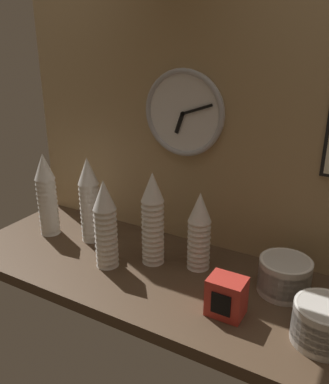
{
  "coord_description": "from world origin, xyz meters",
  "views": [
    {
      "loc": [
        0.54,
        -1.04,
        0.76
      ],
      "look_at": [
        -0.07,
        0.04,
        0.27
      ],
      "focal_mm": 38.0,
      "sensor_mm": 36.0,
      "label": 1
    }
  ],
  "objects_px": {
    "cup_stack_center_left": "(105,224)",
    "cup_stack_far_left": "(47,194)",
    "wall_clock": "(184,113)",
    "napkin_dispenser": "(226,297)",
    "bowl_stack_right": "(285,275)",
    "bowl_stack_far_right": "(324,323)",
    "cup_stack_center": "(153,219)",
    "cup_stack_left": "(90,200)",
    "cup_stack_center_right": "(199,231)"
  },
  "relations": [
    {
      "from": "cup_stack_center_left",
      "to": "cup_stack_far_left",
      "type": "height_order",
      "value": "cup_stack_far_left"
    },
    {
      "from": "wall_clock",
      "to": "napkin_dispenser",
      "type": "distance_m",
      "value": 0.64
    },
    {
      "from": "bowl_stack_right",
      "to": "bowl_stack_far_right",
      "type": "distance_m",
      "value": 0.23
    },
    {
      "from": "wall_clock",
      "to": "napkin_dispenser",
      "type": "relative_size",
      "value": 2.63
    },
    {
      "from": "cup_stack_center_left",
      "to": "napkin_dispenser",
      "type": "height_order",
      "value": "cup_stack_center_left"
    },
    {
      "from": "cup_stack_center",
      "to": "cup_stack_far_left",
      "type": "height_order",
      "value": "same"
    },
    {
      "from": "bowl_stack_right",
      "to": "cup_stack_far_left",
      "type": "bearing_deg",
      "value": -176.06
    },
    {
      "from": "cup_stack_left",
      "to": "bowl_stack_far_right",
      "type": "distance_m",
      "value": 0.91
    },
    {
      "from": "cup_stack_center_right",
      "to": "cup_stack_left",
      "type": "distance_m",
      "value": 0.45
    },
    {
      "from": "cup_stack_center_left",
      "to": "bowl_stack_far_right",
      "type": "distance_m",
      "value": 0.73
    },
    {
      "from": "cup_stack_left",
      "to": "napkin_dispenser",
      "type": "distance_m",
      "value": 0.66
    },
    {
      "from": "cup_stack_center_right",
      "to": "bowl_stack_right",
      "type": "distance_m",
      "value": 0.3
    },
    {
      "from": "cup_stack_center",
      "to": "bowl_stack_far_right",
      "type": "bearing_deg",
      "value": -11.89
    },
    {
      "from": "cup_stack_far_left",
      "to": "bowl_stack_far_right",
      "type": "height_order",
      "value": "cup_stack_far_left"
    },
    {
      "from": "cup_stack_far_left",
      "to": "napkin_dispenser",
      "type": "bearing_deg",
      "value": -8.99
    },
    {
      "from": "cup_stack_far_left",
      "to": "wall_clock",
      "type": "height_order",
      "value": "wall_clock"
    },
    {
      "from": "cup_stack_center_left",
      "to": "wall_clock",
      "type": "relative_size",
      "value": 1.03
    },
    {
      "from": "cup_stack_center_right",
      "to": "wall_clock",
      "type": "relative_size",
      "value": 0.9
    },
    {
      "from": "cup_stack_center_left",
      "to": "napkin_dispenser",
      "type": "xyz_separation_m",
      "value": [
        0.46,
        -0.05,
        -0.1
      ]
    },
    {
      "from": "cup_stack_left",
      "to": "wall_clock",
      "type": "bearing_deg",
      "value": 29.27
    },
    {
      "from": "bowl_stack_far_right",
      "to": "wall_clock",
      "type": "xyz_separation_m",
      "value": [
        -0.58,
        0.32,
        0.44
      ]
    },
    {
      "from": "bowl_stack_far_right",
      "to": "cup_stack_center_left",
      "type": "bearing_deg",
      "value": 177.94
    },
    {
      "from": "napkin_dispenser",
      "to": "cup_stack_center_left",
      "type": "bearing_deg",
      "value": 174.36
    },
    {
      "from": "cup_stack_center_right",
      "to": "napkin_dispenser",
      "type": "height_order",
      "value": "cup_stack_center_right"
    },
    {
      "from": "bowl_stack_far_right",
      "to": "napkin_dispenser",
      "type": "relative_size",
      "value": 1.38
    },
    {
      "from": "napkin_dispenser",
      "to": "cup_stack_center_right",
      "type": "bearing_deg",
      "value": 132.98
    },
    {
      "from": "cup_stack_center_right",
      "to": "cup_stack_left",
      "type": "bearing_deg",
      "value": -177.17
    },
    {
      "from": "cup_stack_center",
      "to": "cup_stack_center_right",
      "type": "distance_m",
      "value": 0.16
    },
    {
      "from": "cup_stack_far_left",
      "to": "cup_stack_center_right",
      "type": "distance_m",
      "value": 0.64
    },
    {
      "from": "cup_stack_center_left",
      "to": "napkin_dispenser",
      "type": "relative_size",
      "value": 2.7
    },
    {
      "from": "cup_stack_center",
      "to": "cup_stack_center_left",
      "type": "distance_m",
      "value": 0.16
    },
    {
      "from": "cup_stack_center_left",
      "to": "bowl_stack_far_right",
      "type": "xyz_separation_m",
      "value": [
        0.72,
        -0.03,
        -0.1
      ]
    },
    {
      "from": "cup_stack_center",
      "to": "cup_stack_center_right",
      "type": "xyz_separation_m",
      "value": [
        0.15,
        0.05,
        -0.03
      ]
    },
    {
      "from": "cup_stack_center",
      "to": "wall_clock",
      "type": "distance_m",
      "value": 0.38
    },
    {
      "from": "bowl_stack_far_right",
      "to": "cup_stack_center_right",
      "type": "bearing_deg",
      "value": 158.69
    },
    {
      "from": "cup_stack_center_right",
      "to": "napkin_dispenser",
      "type": "distance_m",
      "value": 0.27
    },
    {
      "from": "napkin_dispenser",
      "to": "cup_stack_center",
      "type": "bearing_deg",
      "value": 156.51
    },
    {
      "from": "cup_stack_left",
      "to": "napkin_dispenser",
      "type": "relative_size",
      "value": 2.86
    },
    {
      "from": "cup_stack_far_left",
      "to": "napkin_dispenser",
      "type": "distance_m",
      "value": 0.83
    },
    {
      "from": "cup_stack_center_left",
      "to": "wall_clock",
      "type": "distance_m",
      "value": 0.47
    },
    {
      "from": "cup_stack_center_left",
      "to": "bowl_stack_far_right",
      "type": "height_order",
      "value": "cup_stack_center_left"
    },
    {
      "from": "cup_stack_left",
      "to": "wall_clock",
      "type": "distance_m",
      "value": 0.48
    },
    {
      "from": "wall_clock",
      "to": "napkin_dispenser",
      "type": "height_order",
      "value": "wall_clock"
    },
    {
      "from": "cup_stack_center_left",
      "to": "cup_stack_left",
      "type": "relative_size",
      "value": 0.94
    },
    {
      "from": "bowl_stack_right",
      "to": "bowl_stack_far_right",
      "type": "bearing_deg",
      "value": -49.91
    },
    {
      "from": "cup_stack_left",
      "to": "bowl_stack_right",
      "type": "xyz_separation_m",
      "value": [
        0.74,
        0.02,
        -0.11
      ]
    },
    {
      "from": "wall_clock",
      "to": "cup_stack_center",
      "type": "bearing_deg",
      "value": -93.44
    },
    {
      "from": "cup_stack_center_left",
      "to": "wall_clock",
      "type": "xyz_separation_m",
      "value": [
        0.14,
        0.3,
        0.34
      ]
    },
    {
      "from": "napkin_dispenser",
      "to": "cup_stack_far_left",
      "type": "bearing_deg",
      "value": 171.01
    },
    {
      "from": "cup_stack_far_left",
      "to": "cup_stack_left",
      "type": "distance_m",
      "value": 0.19
    }
  ]
}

